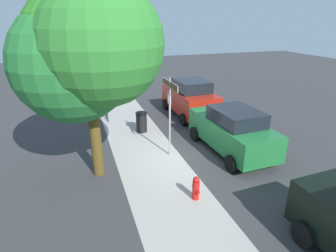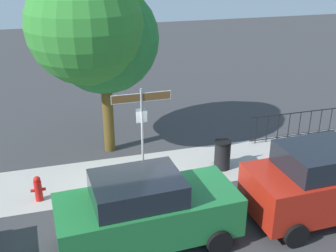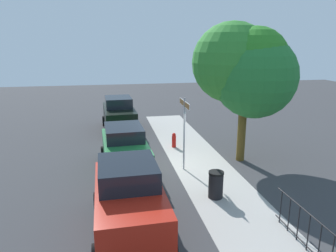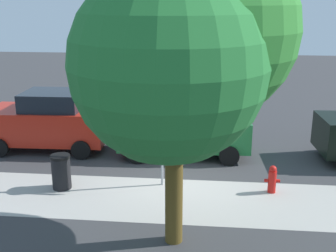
# 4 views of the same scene
# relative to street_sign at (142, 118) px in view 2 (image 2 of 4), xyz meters

# --- Properties ---
(ground_plane) EXTENTS (60.00, 60.00, 0.00)m
(ground_plane) POSITION_rel_street_sign_xyz_m (-0.45, -0.40, -2.29)
(ground_plane) COLOR #38383A
(sidewalk_strip) EXTENTS (24.00, 2.60, 0.00)m
(sidewalk_strip) POSITION_rel_street_sign_xyz_m (1.55, 0.90, -2.29)
(sidewalk_strip) COLOR #AAA49D
(sidewalk_strip) RESTS_ON ground_plane
(street_sign) EXTENTS (1.69, 0.07, 3.17)m
(street_sign) POSITION_rel_street_sign_xyz_m (0.00, 0.00, 0.00)
(street_sign) COLOR #9EA0A5
(street_sign) RESTS_ON ground_plane
(shade_tree) EXTENTS (4.35, 4.52, 6.34)m
(shade_tree) POSITION_rel_street_sign_xyz_m (-0.79, 2.98, 1.99)
(shade_tree) COLOR brown
(shade_tree) RESTS_ON ground_plane
(car_green) EXTENTS (4.39, 2.17, 1.89)m
(car_green) POSITION_rel_street_sign_xyz_m (-0.50, -2.52, -1.34)
(car_green) COLOR #1F6F35
(car_green) RESTS_ON ground_plane
(car_red) EXTENTS (4.15, 2.16, 2.07)m
(car_red) POSITION_rel_street_sign_xyz_m (4.26, -2.66, -1.26)
(car_red) COLOR #B22012
(car_red) RESTS_ON ground_plane
(iron_fence) EXTENTS (5.01, 0.04, 1.07)m
(iron_fence) POSITION_rel_street_sign_xyz_m (6.98, 1.90, -1.73)
(iron_fence) COLOR black
(iron_fence) RESTS_ON ground_plane
(fire_hydrant) EXTENTS (0.42, 0.22, 0.78)m
(fire_hydrant) POSITION_rel_street_sign_xyz_m (-3.04, 0.20, -1.91)
(fire_hydrant) COLOR red
(fire_hydrant) RESTS_ON ground_plane
(trash_bin) EXTENTS (0.55, 0.55, 0.98)m
(trash_bin) POSITION_rel_street_sign_xyz_m (2.77, 0.50, -1.80)
(trash_bin) COLOR black
(trash_bin) RESTS_ON ground_plane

